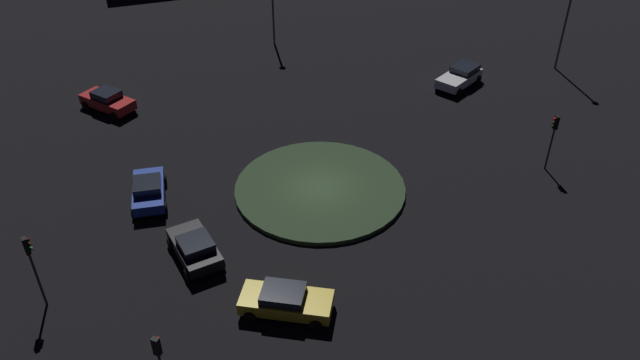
% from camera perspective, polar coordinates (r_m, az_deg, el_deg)
% --- Properties ---
extents(ground_plane, '(117.58, 117.58, 0.00)m').
position_cam_1_polar(ground_plane, '(38.53, 0.00, -0.94)').
color(ground_plane, black).
extents(roundabout_island, '(10.47, 10.47, 0.28)m').
position_cam_1_polar(roundabout_island, '(38.45, 0.00, -0.77)').
color(roundabout_island, '#2D4228').
rests_on(roundabout_island, ground_plane).
extents(car_white, '(4.34, 2.43, 1.47)m').
position_cam_1_polar(car_white, '(51.61, 12.64, 9.19)').
color(car_white, white).
rests_on(car_white, ground_plane).
extents(car_black, '(3.31, 4.25, 1.46)m').
position_cam_1_polar(car_black, '(33.91, -11.32, -6.07)').
color(car_black, black).
rests_on(car_black, ground_plane).
extents(car_blue, '(4.05, 4.23, 1.51)m').
position_cam_1_polar(car_blue, '(38.61, -15.36, -0.90)').
color(car_blue, '#1E38A5').
rests_on(car_blue, ground_plane).
extents(car_yellow, '(3.60, 4.77, 1.40)m').
position_cam_1_polar(car_yellow, '(30.59, -3.15, -10.92)').
color(car_yellow, gold).
rests_on(car_yellow, ground_plane).
extents(car_red, '(2.20, 4.35, 1.57)m').
position_cam_1_polar(car_red, '(49.35, -18.79, 6.87)').
color(car_red, red).
rests_on(car_red, ground_plane).
extents(traffic_light_northwest, '(0.39, 0.39, 3.87)m').
position_cam_1_polar(traffic_light_northwest, '(41.60, 20.49, 4.13)').
color(traffic_light_northwest, '#2D2D2D').
rests_on(traffic_light_northwest, ground_plane).
extents(traffic_light_east, '(0.39, 0.35, 4.28)m').
position_cam_1_polar(traffic_light_east, '(32.19, -24.81, -6.50)').
color(traffic_light_east, '#2D2D2D').
rests_on(traffic_light_east, ground_plane).
extents(traffic_light_east_near, '(0.38, 0.34, 3.77)m').
position_cam_1_polar(traffic_light_east_near, '(26.61, -14.43, -15.29)').
color(traffic_light_east_near, '#2D2D2D').
rests_on(traffic_light_east_near, ground_plane).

